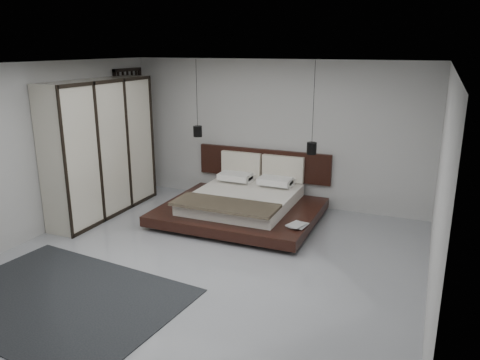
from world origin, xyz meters
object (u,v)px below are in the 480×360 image
at_px(pendant_right, 312,148).
at_px(rug, 60,299).
at_px(lattice_screen, 131,132).
at_px(bed, 243,203).
at_px(pendant_left, 198,131).
at_px(wardrobe, 101,148).

relative_size(pendant_right, rug, 0.54).
xyz_separation_m(lattice_screen, pendant_right, (3.87, -0.11, 0.01)).
relative_size(bed, pendant_left, 1.88).
relative_size(lattice_screen, rug, 0.87).
height_order(lattice_screen, pendant_right, pendant_right).
relative_size(pendant_left, wardrobe, 0.58).
distance_m(pendant_left, wardrobe, 1.82).
bearing_deg(wardrobe, pendant_left, 40.56).
xyz_separation_m(lattice_screen, wardrobe, (0.25, -1.29, -0.06)).
bearing_deg(bed, wardrobe, -163.36).
relative_size(lattice_screen, pendant_left, 1.79).
distance_m(wardrobe, rug, 3.42).
bearing_deg(wardrobe, pendant_right, 17.96).
relative_size(wardrobe, rug, 0.84).
height_order(lattice_screen, bed, lattice_screen).
height_order(pendant_right, wardrobe, pendant_right).
xyz_separation_m(wardrobe, rug, (1.50, -2.82, -1.23)).
relative_size(bed, wardrobe, 1.09).
relative_size(pendant_left, rug, 0.49).
xyz_separation_m(pendant_left, wardrobe, (-1.37, -1.17, -0.22)).
bearing_deg(rug, wardrobe, 117.98).
bearing_deg(lattice_screen, pendant_left, -4.01).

